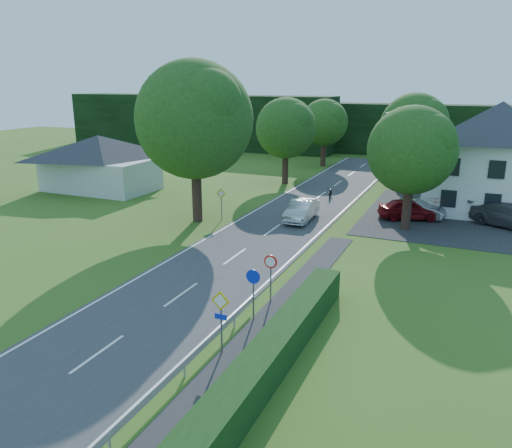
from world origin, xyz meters
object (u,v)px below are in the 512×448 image
at_px(parked_car_red, 409,209).
at_px(parasol, 435,210).
at_px(parked_car_silver_a, 416,209).
at_px(streetlight, 408,162).
at_px(motorcycle, 331,192).
at_px(parked_car_grey, 511,216).
at_px(moving_car, 302,210).

height_order(parked_car_red, parasol, parasol).
height_order(parked_car_red, parked_car_silver_a, parked_car_red).
relative_size(streetlight, motorcycle, 4.16).
bearing_deg(parked_car_red, parked_car_grey, -102.80).
xyz_separation_m(moving_car, parked_car_silver_a, (7.74, 4.26, -0.08)).
height_order(motorcycle, parked_car_grey, parked_car_grey).
distance_m(streetlight, parked_car_grey, 8.19).
bearing_deg(parked_car_grey, parked_car_silver_a, 116.73).
distance_m(moving_car, parked_car_silver_a, 8.84).
bearing_deg(motorcycle, parked_car_grey, -25.00).
distance_m(parked_car_red, parked_car_grey, 6.93).
height_order(parked_car_grey, parasol, parasol).
height_order(motorcycle, parked_car_red, parked_car_red).
xyz_separation_m(streetlight, moving_car, (-7.00, -2.81, -3.65)).
bearing_deg(parked_car_silver_a, parked_car_grey, -81.28).
distance_m(moving_car, parked_car_red, 8.12).
relative_size(moving_car, parasol, 2.22).
xyz_separation_m(parked_car_silver_a, parked_car_grey, (6.47, -0.04, 0.13)).
xyz_separation_m(parked_car_silver_a, parasol, (1.38, -0.86, 0.26)).
relative_size(motorcycle, parked_car_red, 0.42).
bearing_deg(parasol, streetlight, -164.14).
distance_m(moving_car, parked_car_grey, 14.83).
relative_size(parked_car_silver_a, parked_car_grey, 0.75).
relative_size(parked_car_red, parked_car_silver_a, 1.08).
xyz_separation_m(moving_car, parked_car_grey, (14.21, 4.23, 0.05)).
bearing_deg(streetlight, parked_car_red, 66.46).
relative_size(parked_car_grey, parasol, 2.68).
relative_size(moving_car, motorcycle, 2.43).
xyz_separation_m(streetlight, parked_car_red, (0.31, 0.72, -3.65)).
height_order(moving_car, parked_car_silver_a, moving_car).
distance_m(parked_car_silver_a, parasol, 1.65).
xyz_separation_m(parked_car_red, parked_car_grey, (6.90, 0.70, 0.05)).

